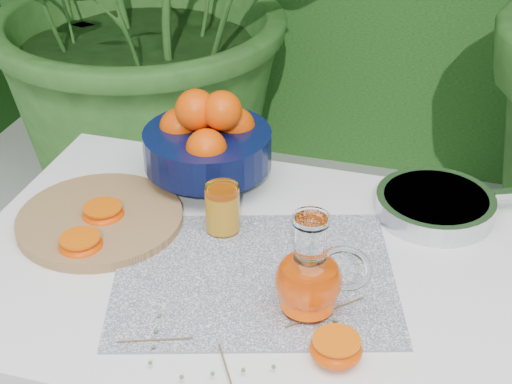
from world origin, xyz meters
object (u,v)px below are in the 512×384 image
(saute_pan, at_px, (437,204))
(juice_pitcher, at_px, (310,278))
(cutting_board, at_px, (100,220))
(fruit_bowl, at_px, (208,140))
(white_table, at_px, (253,300))

(saute_pan, bearing_deg, juice_pitcher, -116.75)
(juice_pitcher, bearing_deg, cutting_board, 163.09)
(fruit_bowl, relative_size, juice_pitcher, 1.84)
(fruit_bowl, relative_size, saute_pan, 0.79)
(cutting_board, distance_m, saute_pan, 0.62)
(cutting_board, xyz_separation_m, juice_pitcher, (0.42, -0.13, 0.05))
(white_table, xyz_separation_m, juice_pitcher, (0.12, -0.09, 0.14))
(cutting_board, bearing_deg, saute_pan, 19.16)
(cutting_board, xyz_separation_m, fruit_bowl, (0.14, 0.20, 0.08))
(cutting_board, relative_size, juice_pitcher, 1.76)
(white_table, height_order, juice_pitcher, juice_pitcher)
(juice_pitcher, bearing_deg, white_table, 141.88)
(white_table, relative_size, saute_pan, 2.50)
(fruit_bowl, height_order, juice_pitcher, fruit_bowl)
(cutting_board, height_order, juice_pitcher, juice_pitcher)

